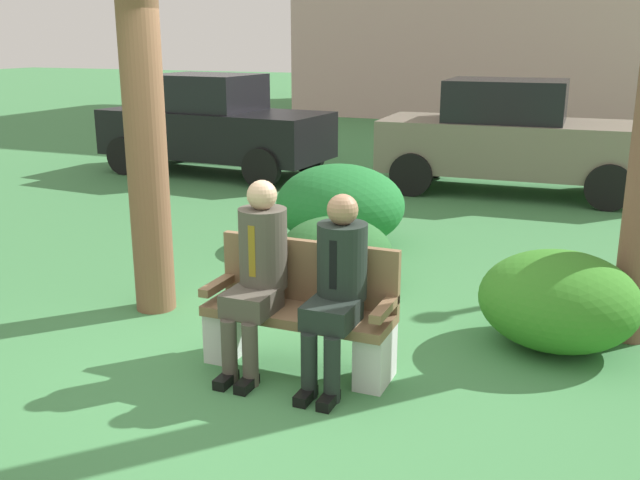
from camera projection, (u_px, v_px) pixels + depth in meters
name	position (u px, v px, depth m)	size (l,w,h in m)	color
ground_plane	(257.00, 369.00, 5.15)	(80.00, 80.00, 0.00)	#408048
park_bench	(301.00, 314.00, 5.10)	(1.34, 0.44, 0.90)	brown
seated_man_left	(258.00, 267.00, 5.00)	(0.34, 0.72, 1.34)	#4C473D
seated_man_right	(337.00, 281.00, 4.79)	(0.34, 0.72, 1.30)	#1E2823
shrub_near_bench	(558.00, 300.00, 5.43)	(1.19, 1.09, 0.75)	#357E24
shrub_mid_lawn	(336.00, 253.00, 6.75)	(1.07, 0.98, 0.67)	#2A632E
shrub_far_lawn	(340.00, 205.00, 8.13)	(1.47, 1.34, 0.92)	#227833
parked_car_near	(213.00, 125.00, 12.28)	(3.99, 1.92, 1.68)	black
parked_car_far	(512.00, 137.00, 10.78)	(3.96, 1.83, 1.68)	slate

